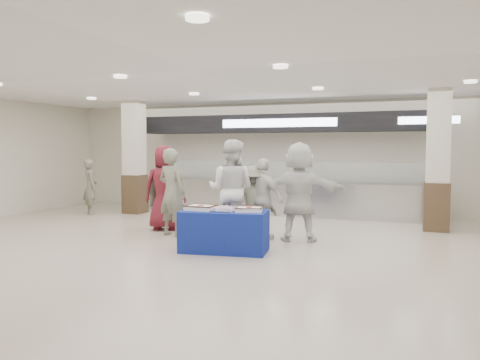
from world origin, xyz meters
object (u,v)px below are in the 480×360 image
at_px(sheet_cake_left, 201,207).
at_px(soldier_bg, 90,187).
at_px(chef_short, 263,199).
at_px(civilian_white, 299,192).
at_px(soldier_a, 172,192).
at_px(chef_tall, 231,190).
at_px(sheet_cake_right, 249,209).
at_px(cupcake_tray, 223,209).
at_px(soldier_b, 253,202).
at_px(display_table, 224,231).
at_px(civilian_maroon, 165,188).

height_order(sheet_cake_left, soldier_bg, soldier_bg).
relative_size(chef_short, civilian_white, 0.84).
distance_m(soldier_a, soldier_bg, 4.19).
bearing_deg(chef_short, soldier_bg, 4.43).
relative_size(soldier_a, chef_short, 1.12).
bearing_deg(sheet_cake_left, chef_tall, 81.86).
relative_size(sheet_cake_right, cupcake_tray, 1.19).
bearing_deg(soldier_b, soldier_a, -2.31).
xyz_separation_m(soldier_a, soldier_bg, (-3.69, 1.98, -0.16)).
height_order(sheet_cake_left, civilian_white, civilian_white).
xyz_separation_m(display_table, sheet_cake_left, (-0.43, -0.08, 0.43)).
relative_size(sheet_cake_left, chef_short, 0.32).
height_order(display_table, chef_tall, chef_tall).
height_order(cupcake_tray, soldier_b, soldier_b).
relative_size(soldier_b, soldier_bg, 0.96).
bearing_deg(chef_short, cupcake_tray, 96.50).
xyz_separation_m(sheet_cake_left, chef_tall, (0.16, 1.10, 0.22)).
relative_size(cupcake_tray, soldier_bg, 0.29).
xyz_separation_m(sheet_cake_left, soldier_b, (0.53, 1.39, -0.05)).
bearing_deg(soldier_a, chef_short, -157.65).
relative_size(sheet_cake_left, sheet_cake_right, 0.98).
bearing_deg(soldier_a, civilian_maroon, -35.76).
height_order(sheet_cake_left, cupcake_tray, sheet_cake_left).
distance_m(cupcake_tray, civilian_white, 1.81).
bearing_deg(civilian_white, display_table, 39.87).
relative_size(soldier_a, soldier_b, 1.24).
xyz_separation_m(display_table, sheet_cake_right, (0.46, 0.04, 0.42)).
height_order(soldier_b, soldier_bg, soldier_bg).
bearing_deg(soldier_b, cupcake_tray, 72.40).
bearing_deg(civilian_maroon, display_table, 126.27).
bearing_deg(chef_short, chef_tall, 44.76).
relative_size(chef_short, soldier_b, 1.11).
relative_size(soldier_a, chef_tall, 0.91).
bearing_deg(sheet_cake_right, soldier_bg, 153.13).
xyz_separation_m(civilian_maroon, soldier_b, (2.22, -0.27, -0.22)).
distance_m(soldier_a, chef_short, 1.98).
bearing_deg(display_table, civilian_maroon, 134.98).
distance_m(display_table, soldier_bg, 6.10).
xyz_separation_m(civilian_maroon, chef_tall, (1.86, -0.55, 0.05)).
relative_size(cupcake_tray, soldier_a, 0.24).
bearing_deg(chef_short, soldier_b, 15.69).
distance_m(display_table, chef_tall, 1.24).
xyz_separation_m(cupcake_tray, soldier_a, (-1.61, 1.03, 0.15)).
bearing_deg(display_table, chef_short, 67.27).
distance_m(sheet_cake_right, chef_tall, 1.25).
bearing_deg(chef_tall, sheet_cake_left, 79.60).
xyz_separation_m(civilian_maroon, civilian_white, (3.17, -0.16, 0.03)).
xyz_separation_m(display_table, civilian_maroon, (-2.13, 1.58, 0.60)).
bearing_deg(soldier_b, display_table, 72.93).
bearing_deg(sheet_cake_left, chef_short, 61.01).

